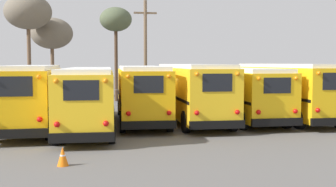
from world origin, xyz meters
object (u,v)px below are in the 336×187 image
Objects in this scene: school_bus_4 at (239,91)px; traffic_cone at (63,156)px; school_bus_5 at (285,89)px; school_bus_3 at (192,90)px; bare_tree_2 at (28,13)px; utility_pole at (145,50)px; school_bus_0 at (32,93)px; school_bus_2 at (141,92)px; bare_tree_1 at (52,34)px; bare_tree_0 at (116,21)px; school_bus_1 at (89,96)px.

school_bus_4 is 13.46m from traffic_cone.
school_bus_5 is (2.85, -0.04, 0.12)m from school_bus_4.
bare_tree_2 is (-10.82, 14.47, 5.79)m from school_bus_3.
utility_pole is 10.96m from bare_tree_2.
school_bus_0 is 1.03× the size of school_bus_3.
utility_pole reaches higher than school_bus_2.
school_bus_5 is at bearing 1.54° from school_bus_3.
bare_tree_1 is at bearing 64.33° from bare_tree_2.
school_bus_3 is 5.70m from school_bus_5.
bare_tree_0 is at bearing 104.61° from school_bus_3.
school_bus_1 is at bearing -72.62° from bare_tree_2.
utility_pole reaches higher than school_bus_1.
school_bus_3 is 1.29× the size of utility_pole.
school_bus_0 reaches higher than traffic_cone.
school_bus_1 is at bearing -144.64° from school_bus_2.
bare_tree_1 is (-9.21, 17.82, 4.26)m from school_bus_3.
school_bus_1 is at bearing -169.80° from school_bus_5.
school_bus_1 is at bearing -23.21° from school_bus_0.
school_bus_5 is 15.55m from traffic_cone.
bare_tree_2 is (-13.67, 14.27, 5.91)m from school_bus_4.
school_bus_0 is at bearing -175.47° from school_bus_3.
school_bus_3 is 14.80m from bare_tree_0.
school_bus_3 is at bearing -82.03° from utility_pole.
utility_pole is at bearing -25.60° from bare_tree_2.
utility_pole is at bearing 125.91° from school_bus_5.
school_bus_0 is 1.03× the size of school_bus_5.
bare_tree_1 is 0.83× the size of bare_tree_2.
bare_tree_1 is (-7.82, 7.87, 1.74)m from utility_pole.
school_bus_0 is 14.28m from school_bus_5.
school_bus_2 is 10.26m from utility_pole.
bare_tree_0 is 7.25m from bare_tree_1.
school_bus_0 is 15.85m from bare_tree_0.
utility_pole reaches higher than bare_tree_1.
bare_tree_0 is at bearing 81.83° from school_bus_1.
school_bus_2 is 1.31× the size of bare_tree_1.
school_bus_3 is (8.55, 0.68, 0.03)m from school_bus_0.
school_bus_1 is (2.85, -1.22, -0.07)m from school_bus_0.
school_bus_3 is at bearing -62.67° from bare_tree_1.
traffic_cone is (-9.31, -9.62, -1.33)m from school_bus_4.
school_bus_0 is 1.20× the size of bare_tree_2.
traffic_cone is (-3.61, -9.55, -1.39)m from school_bus_2.
school_bus_3 is 2.86m from school_bus_4.
utility_pole is 1.02× the size of bare_tree_0.
school_bus_5 is at bearing 38.23° from traffic_cone.
school_bus_2 is 1.22× the size of bare_tree_0.
bare_tree_0 is (-3.50, 13.43, 5.13)m from school_bus_3.
school_bus_1 reaches higher than traffic_cone.
school_bus_1 is 11.59m from school_bus_5.
bare_tree_0 is at bearing 115.64° from school_bus_4.
school_bus_3 is at bearing -75.39° from bare_tree_0.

